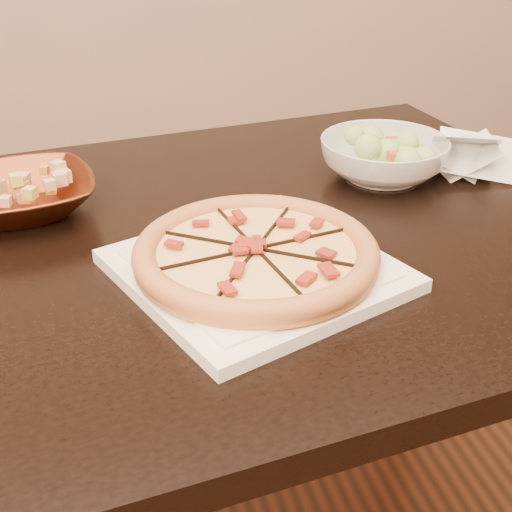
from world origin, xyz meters
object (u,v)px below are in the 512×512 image
at_px(plate, 256,269).
at_px(pizza, 256,253).
at_px(dining_table, 161,305).
at_px(salad_bowl, 384,158).
at_px(bronze_bowl, 21,196).

relative_size(plate, pizza, 1.29).
bearing_deg(plate, pizza, -177.45).
xyz_separation_m(dining_table, salad_bowl, (0.40, 0.15, 0.14)).
distance_m(bronze_bowl, salad_bowl, 0.59).
relative_size(pizza, bronze_bowl, 1.43).
bearing_deg(bronze_bowl, plate, -42.86).
bearing_deg(dining_table, bronze_bowl, 140.10).
distance_m(dining_table, pizza, 0.22).
relative_size(plate, bronze_bowl, 1.83).
xyz_separation_m(plate, pizza, (-0.00, -0.00, 0.02)).
xyz_separation_m(pizza, bronze_bowl, (-0.30, 0.28, -0.01)).
relative_size(pizza, salad_bowl, 1.46).
height_order(plate, pizza, pizza).
bearing_deg(pizza, dining_table, 132.93).
height_order(bronze_bowl, salad_bowl, salad_bowl).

